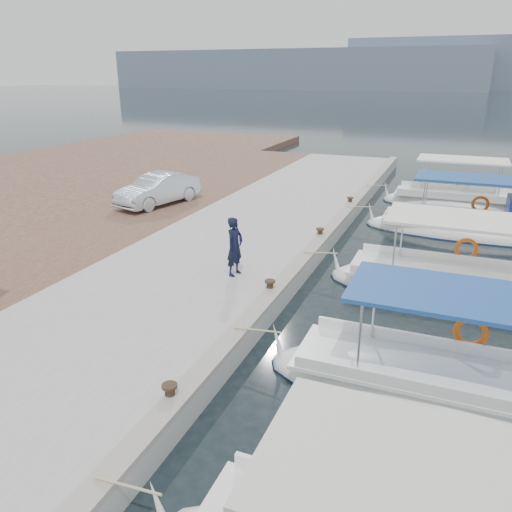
# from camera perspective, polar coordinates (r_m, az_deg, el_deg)

# --- Properties ---
(ground) EXTENTS (400.00, 400.00, 0.00)m
(ground) POSITION_cam_1_polar(r_m,az_deg,el_deg) (12.04, 0.61, -9.27)
(ground) COLOR black
(ground) RESTS_ON ground
(concrete_quay) EXTENTS (6.00, 40.00, 0.50)m
(concrete_quay) POSITION_cam_1_polar(r_m,az_deg,el_deg) (17.22, -2.60, 0.95)
(concrete_quay) COLOR #A5A59F
(concrete_quay) RESTS_ON ground
(quay_curb) EXTENTS (0.44, 40.00, 0.12)m
(quay_curb) POSITION_cam_1_polar(r_m,az_deg,el_deg) (16.22, 6.36, 0.76)
(quay_curb) COLOR gray
(quay_curb) RESTS_ON concrete_quay
(cobblestone_strip) EXTENTS (4.00, 40.00, 0.50)m
(cobblestone_strip) POSITION_cam_1_polar(r_m,az_deg,el_deg) (19.74, -15.94, 2.71)
(cobblestone_strip) COLOR brown
(cobblestone_strip) RESTS_ON ground
(fishing_caique_b) EXTENTS (7.21, 2.18, 2.83)m
(fishing_caique_b) POSITION_cam_1_polar(r_m,az_deg,el_deg) (10.61, 21.00, -14.48)
(fishing_caique_b) COLOR white
(fishing_caique_b) RESTS_ON ground
(fishing_caique_c) EXTENTS (6.98, 2.44, 2.83)m
(fishing_caique_c) POSITION_cam_1_polar(r_m,az_deg,el_deg) (15.32, 21.33, -3.50)
(fishing_caique_c) COLOR white
(fishing_caique_c) RESTS_ON ground
(fishing_caique_d) EXTENTS (7.94, 2.29, 2.83)m
(fishing_caique_d) POSITION_cam_1_polar(r_m,az_deg,el_deg) (21.06, 23.48, 2.69)
(fishing_caique_d) COLOR white
(fishing_caique_d) RESTS_ON ground
(fishing_caique_e) EXTENTS (6.52, 2.32, 2.83)m
(fishing_caique_e) POSITION_cam_1_polar(r_m,az_deg,el_deg) (25.42, 21.60, 5.60)
(fishing_caique_e) COLOR white
(fishing_caique_e) RESTS_ON ground
(mooring_bollards) EXTENTS (0.28, 20.28, 0.33)m
(mooring_bollards) POSITION_cam_1_polar(r_m,az_deg,el_deg) (13.10, 1.60, -3.34)
(mooring_bollards) COLOR black
(mooring_bollards) RESTS_ON concrete_quay
(fisherman) EXTENTS (0.52, 0.68, 1.68)m
(fisherman) POSITION_cam_1_polar(r_m,az_deg,el_deg) (14.00, -2.44, 1.08)
(fisherman) COLOR black
(fisherman) RESTS_ON concrete_quay
(parked_car) EXTENTS (2.36, 4.27, 1.33)m
(parked_car) POSITION_cam_1_polar(r_m,az_deg,el_deg) (22.26, -11.13, 7.50)
(parked_car) COLOR silver
(parked_car) RESTS_ON cobblestone_strip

